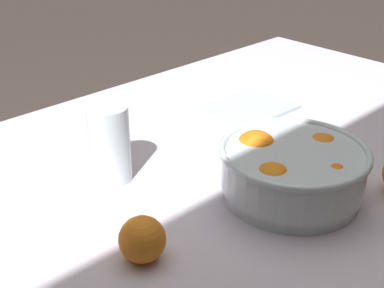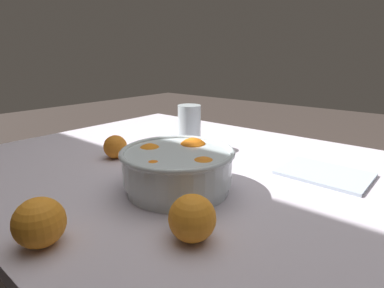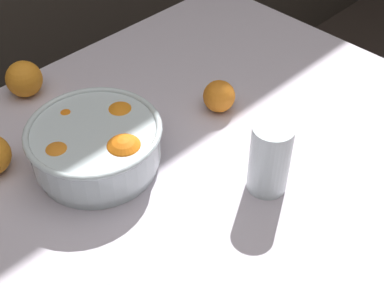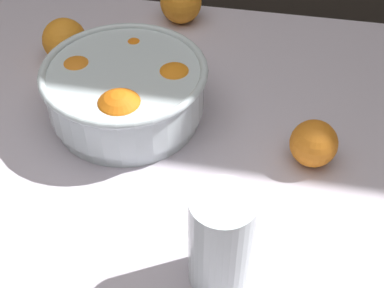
{
  "view_description": "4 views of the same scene",
  "coord_description": "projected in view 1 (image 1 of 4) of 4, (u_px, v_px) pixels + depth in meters",
  "views": [
    {
      "loc": [
        0.69,
        0.59,
        1.25
      ],
      "look_at": [
        0.11,
        -0.02,
        0.82
      ],
      "focal_mm": 50.0,
      "sensor_mm": 36.0,
      "label": 1
    },
    {
      "loc": [
        -0.39,
        0.6,
        1.04
      ],
      "look_at": [
        0.1,
        0.01,
        0.82
      ],
      "focal_mm": 28.0,
      "sensor_mm": 36.0,
      "label": 2
    },
    {
      "loc": [
        -0.35,
        -0.5,
        1.48
      ],
      "look_at": [
        0.15,
        0.01,
        0.82
      ],
      "focal_mm": 50.0,
      "sensor_mm": 36.0,
      "label": 3
    },
    {
      "loc": [
        0.25,
        -0.47,
        1.32
      ],
      "look_at": [
        0.15,
        0.05,
        0.8
      ],
      "focal_mm": 50.0,
      "sensor_mm": 36.0,
      "label": 4
    }
  ],
  "objects": [
    {
      "name": "juice_glass",
      "position": [
        110.0,
        147.0,
        0.94
      ],
      "size": [
        0.07,
        0.07,
        0.14
      ],
      "color": "#F4A314",
      "rests_on": "dining_table"
    },
    {
      "name": "orange_loose_aside",
      "position": [
        142.0,
        239.0,
        0.76
      ],
      "size": [
        0.07,
        0.07,
        0.07
      ],
      "primitive_type": "sphere",
      "color": "orange",
      "rests_on": "dining_table"
    },
    {
      "name": "napkin",
      "position": [
        247.0,
        108.0,
        1.25
      ],
      "size": [
        0.21,
        0.17,
        0.01
      ],
      "primitive_type": "cube",
      "rotation": [
        0.0,
        0.0,
        -0.04
      ],
      "color": "silver",
      "rests_on": "dining_table"
    },
    {
      "name": "dining_table",
      "position": [
        240.0,
        192.0,
        1.06
      ],
      "size": [
        1.49,
        0.99,
        0.75
      ],
      "color": "silver",
      "rests_on": "ground_plane"
    },
    {
      "name": "fruit_bowl",
      "position": [
        292.0,
        170.0,
        0.9
      ],
      "size": [
        0.25,
        0.25,
        0.1
      ],
      "color": "silver",
      "rests_on": "dining_table"
    }
  ]
}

